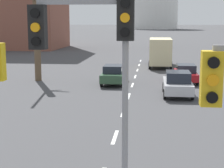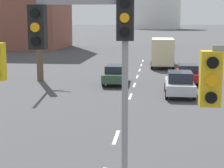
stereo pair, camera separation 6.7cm
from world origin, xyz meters
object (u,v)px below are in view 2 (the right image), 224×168
at_px(traffic_signal_centre_tall, 96,55).
at_px(delivery_truck, 162,51).
at_px(sedan_near_right, 164,45).
at_px(sedan_far_left, 179,84).
at_px(sedan_near_left, 168,43).
at_px(sedan_far_right, 188,73).
at_px(sedan_mid_centre, 115,74).

xyz_separation_m(traffic_signal_centre_tall, delivery_truck, (1.96, 33.46, -2.66)).
xyz_separation_m(sedan_near_right, sedan_far_left, (0.34, -41.29, 0.11)).
height_order(sedan_near_left, delivery_truck, delivery_truck).
bearing_deg(sedan_far_right, delivery_truck, 100.47).
height_order(sedan_mid_centre, delivery_truck, delivery_truck).
distance_m(traffic_signal_centre_tall, sedan_far_right, 23.57).
relative_size(traffic_signal_centre_tall, sedan_near_left, 1.28).
bearing_deg(sedan_far_right, sedan_far_left, -100.19).
xyz_separation_m(sedan_far_left, delivery_truck, (-0.94, 16.01, 0.85)).
distance_m(sedan_near_left, sedan_near_right, 6.57).
bearing_deg(sedan_mid_centre, sedan_far_right, 13.05).
xyz_separation_m(traffic_signal_centre_tall, sedan_near_left, (3.50, 65.23, -3.56)).
xyz_separation_m(sedan_mid_centre, sedan_far_right, (5.83, 1.35, -0.02)).
bearing_deg(sedan_near_left, sedan_mid_centre, -97.10).
relative_size(traffic_signal_centre_tall, sedan_near_right, 1.32).
xyz_separation_m(sedan_mid_centre, sedan_far_left, (4.84, -4.18, 0.05)).
relative_size(sedan_near_right, sedan_mid_centre, 0.99).
distance_m(sedan_far_right, delivery_truck, 10.70).
distance_m(sedan_near_right, sedan_far_right, 35.79).
bearing_deg(delivery_truck, sedan_far_left, -86.63).
distance_m(sedan_mid_centre, sedan_far_right, 5.99).
bearing_deg(delivery_truck, sedan_near_right, 88.63).
bearing_deg(sedan_far_right, traffic_signal_centre_tall, -99.63).
relative_size(sedan_mid_centre, sedan_far_right, 1.04).
distance_m(sedan_near_left, sedan_far_left, 47.79).
relative_size(sedan_near_left, sedan_far_right, 1.07).
relative_size(sedan_mid_centre, delivery_truck, 0.61).
xyz_separation_m(sedan_mid_centre, delivery_truck, (3.89, 11.84, 0.90)).
height_order(sedan_mid_centre, sedan_far_right, sedan_mid_centre).
relative_size(sedan_near_right, sedan_far_left, 1.01).
bearing_deg(sedan_far_right, sedan_near_right, 92.14).
relative_size(sedan_near_right, sedan_far_right, 1.04).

